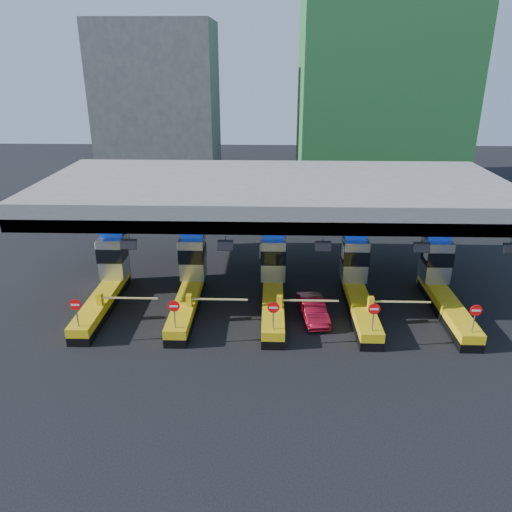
{
  "coord_description": "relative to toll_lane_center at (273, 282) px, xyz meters",
  "views": [
    {
      "loc": [
        -0.2,
        -26.8,
        13.81
      ],
      "look_at": [
        -1.01,
        0.0,
        3.17
      ],
      "focal_mm": 35.0,
      "sensor_mm": 36.0,
      "label": 1
    }
  ],
  "objects": [
    {
      "name": "bg_building_scaffold",
      "position": [
        12.0,
        31.72,
        12.6
      ],
      "size": [
        18.0,
        12.0,
        28.0
      ],
      "primitive_type": "cube",
      "color": "#1E5926",
      "rests_on": "ground"
    },
    {
      "name": "toll_canopy",
      "position": [
        -0.0,
        2.59,
        4.74
      ],
      "size": [
        28.0,
        12.09,
        7.0
      ],
      "color": "slate",
      "rests_on": "ground"
    },
    {
      "name": "toll_lane_center",
      "position": [
        0.0,
        0.0,
        0.0
      ],
      "size": [
        4.43,
        8.0,
        4.16
      ],
      "color": "black",
      "rests_on": "ground"
    },
    {
      "name": "toll_lane_right",
      "position": [
        5.0,
        0.0,
        0.0
      ],
      "size": [
        4.43,
        8.0,
        4.16
      ],
      "color": "black",
      "rests_on": "ground"
    },
    {
      "name": "toll_lane_far_right",
      "position": [
        10.0,
        0.0,
        0.0
      ],
      "size": [
        4.43,
        8.0,
        4.16
      ],
      "color": "black",
      "rests_on": "ground"
    },
    {
      "name": "bg_building_concrete",
      "position": [
        -14.0,
        35.72,
        7.6
      ],
      "size": [
        14.0,
        10.0,
        18.0
      ],
      "primitive_type": "cube",
      "color": "#4C4C49",
      "rests_on": "ground"
    },
    {
      "name": "toll_lane_far_left",
      "position": [
        -10.0,
        0.0,
        0.0
      ],
      "size": [
        4.43,
        8.0,
        4.16
      ],
      "color": "black",
      "rests_on": "ground"
    },
    {
      "name": "toll_lane_left",
      "position": [
        -5.0,
        0.0,
        0.0
      ],
      "size": [
        4.43,
        8.0,
        4.16
      ],
      "color": "black",
      "rests_on": "ground"
    },
    {
      "name": "ground",
      "position": [
        -0.0,
        -0.28,
        -1.4
      ],
      "size": [
        120.0,
        120.0,
        0.0
      ],
      "primitive_type": "plane",
      "color": "black",
      "rests_on": "ground"
    },
    {
      "name": "red_car",
      "position": [
        2.26,
        -1.89,
        -0.8
      ],
      "size": [
        1.76,
        3.77,
        1.19
      ],
      "primitive_type": "imported",
      "rotation": [
        0.0,
        0.0,
        0.14
      ],
      "color": "maroon",
      "rests_on": "ground"
    }
  ]
}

